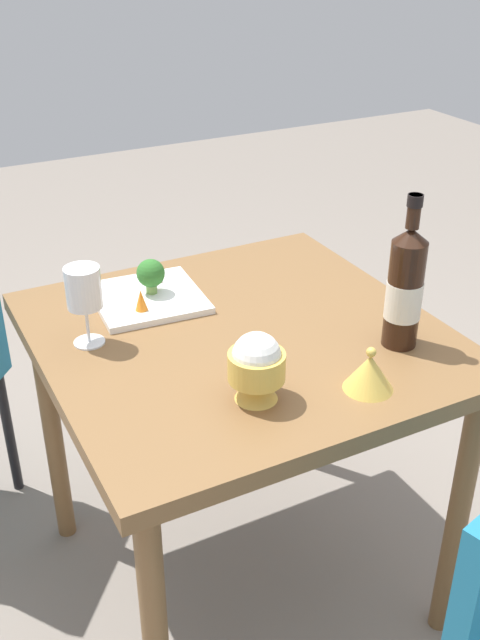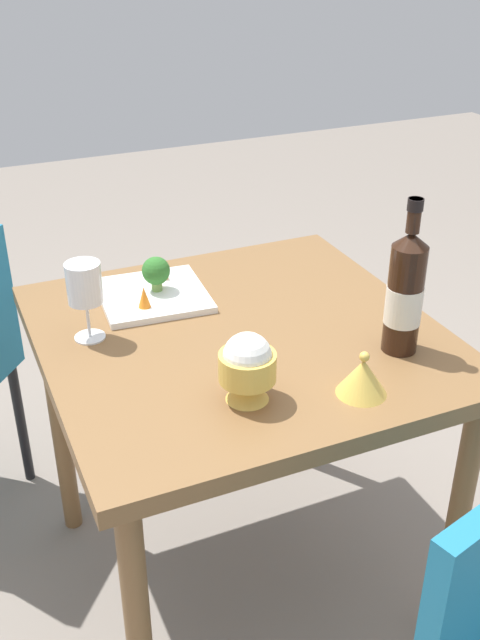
{
  "view_description": "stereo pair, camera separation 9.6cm",
  "coord_description": "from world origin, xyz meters",
  "px_view_note": "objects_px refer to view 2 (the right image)",
  "views": [
    {
      "loc": [
        -1.28,
        0.66,
        1.58
      ],
      "look_at": [
        0.0,
        0.0,
        0.79
      ],
      "focal_mm": 41.86,
      "sensor_mm": 36.0,
      "label": 1
    },
    {
      "loc": [
        -1.32,
        0.58,
        1.58
      ],
      "look_at": [
        0.0,
        0.0,
        0.79
      ],
      "focal_mm": 41.86,
      "sensor_mm": 36.0,
      "label": 2
    }
  ],
  "objects_px": {
    "rice_bowl": "(247,366)",
    "carrot_garnish_right": "(161,267)",
    "wine_bottle": "(405,293)",
    "rice_bowl_lid": "(363,377)",
    "carrot_garnish_left": "(144,297)",
    "wine_glass": "(84,285)",
    "serving_plate": "(153,295)",
    "broccoli_floret": "(156,272)"
  },
  "relations": [
    {
      "from": "serving_plate",
      "to": "broccoli_floret",
      "type": "bearing_deg",
      "value": -63.55
    },
    {
      "from": "rice_bowl",
      "to": "carrot_garnish_right",
      "type": "height_order",
      "value": "rice_bowl"
    },
    {
      "from": "serving_plate",
      "to": "carrot_garnish_left",
      "type": "relative_size",
      "value": 5.26
    },
    {
      "from": "broccoli_floret",
      "to": "carrot_garnish_right",
      "type": "height_order",
      "value": "broccoli_floret"
    },
    {
      "from": "wine_glass",
      "to": "carrot_garnish_right",
      "type": "bearing_deg",
      "value": -50.13
    },
    {
      "from": "wine_bottle",
      "to": "rice_bowl_lid",
      "type": "height_order",
      "value": "wine_bottle"
    },
    {
      "from": "wine_bottle",
      "to": "broccoli_floret",
      "type": "distance_m",
      "value": 0.6
    },
    {
      "from": "wine_bottle",
      "to": "broccoli_floret",
      "type": "xyz_separation_m",
      "value": [
        0.44,
        0.4,
        -0.07
      ]
    },
    {
      "from": "rice_bowl_lid",
      "to": "serving_plate",
      "type": "relative_size",
      "value": 0.37
    },
    {
      "from": "wine_glass",
      "to": "rice_bowl",
      "type": "bearing_deg",
      "value": -147.67
    },
    {
      "from": "wine_glass",
      "to": "broccoli_floret",
      "type": "height_order",
      "value": "wine_glass"
    },
    {
      "from": "wine_glass",
      "to": "rice_bowl_lid",
      "type": "distance_m",
      "value": 0.61
    },
    {
      "from": "carrot_garnish_left",
      "to": "wine_bottle",
      "type": "bearing_deg",
      "value": -129.67
    },
    {
      "from": "wine_bottle",
      "to": "rice_bowl_lid",
      "type": "relative_size",
      "value": 3.37
    },
    {
      "from": "carrot_garnish_right",
      "to": "rice_bowl_lid",
      "type": "bearing_deg",
      "value": -161.73
    },
    {
      "from": "carrot_garnish_left",
      "to": "carrot_garnish_right",
      "type": "relative_size",
      "value": 0.85
    },
    {
      "from": "rice_bowl",
      "to": "wine_bottle",
      "type": "bearing_deg",
      "value": -83.84
    },
    {
      "from": "rice_bowl",
      "to": "carrot_garnish_left",
      "type": "xyz_separation_m",
      "value": [
        0.41,
        0.08,
        -0.03
      ]
    },
    {
      "from": "broccoli_floret",
      "to": "carrot_garnish_right",
      "type": "distance_m",
      "value": 0.07
    },
    {
      "from": "wine_glass",
      "to": "carrot_garnish_right",
      "type": "relative_size",
      "value": 2.97
    },
    {
      "from": "wine_glass",
      "to": "rice_bowl_lid",
      "type": "xyz_separation_m",
      "value": [
        -0.42,
        -0.43,
        -0.09
      ]
    },
    {
      "from": "wine_bottle",
      "to": "wine_glass",
      "type": "height_order",
      "value": "wine_bottle"
    },
    {
      "from": "rice_bowl",
      "to": "carrot_garnish_right",
      "type": "distance_m",
      "value": 0.54
    },
    {
      "from": "wine_bottle",
      "to": "serving_plate",
      "type": "height_order",
      "value": "wine_bottle"
    },
    {
      "from": "rice_bowl_lid",
      "to": "broccoli_floret",
      "type": "relative_size",
      "value": 1.17
    },
    {
      "from": "wine_bottle",
      "to": "rice_bowl",
      "type": "distance_m",
      "value": 0.38
    },
    {
      "from": "wine_bottle",
      "to": "rice_bowl_lid",
      "type": "bearing_deg",
      "value": 124.58
    },
    {
      "from": "serving_plate",
      "to": "wine_glass",
      "type": "bearing_deg",
      "value": 124.5
    },
    {
      "from": "carrot_garnish_left",
      "to": "serving_plate",
      "type": "bearing_deg",
      "value": -31.61
    },
    {
      "from": "carrot_garnish_right",
      "to": "wine_bottle",
      "type": "bearing_deg",
      "value": -144.07
    },
    {
      "from": "wine_glass",
      "to": "rice_bowl",
      "type": "relative_size",
      "value": 1.26
    },
    {
      "from": "rice_bowl_lid",
      "to": "serving_plate",
      "type": "height_order",
      "value": "rice_bowl_lid"
    },
    {
      "from": "rice_bowl_lid",
      "to": "broccoli_floret",
      "type": "distance_m",
      "value": 0.6
    },
    {
      "from": "broccoli_floret",
      "to": "carrot_garnish_left",
      "type": "relative_size",
      "value": 1.68
    },
    {
      "from": "wine_glass",
      "to": "carrot_garnish_left",
      "type": "xyz_separation_m",
      "value": [
        0.06,
        -0.15,
        -0.09
      ]
    },
    {
      "from": "wine_glass",
      "to": "serving_plate",
      "type": "relative_size",
      "value": 0.67
    },
    {
      "from": "rice_bowl",
      "to": "broccoli_floret",
      "type": "height_order",
      "value": "rice_bowl"
    },
    {
      "from": "wine_bottle",
      "to": "carrot_garnish_left",
      "type": "bearing_deg",
      "value": 50.33
    },
    {
      "from": "wine_bottle",
      "to": "rice_bowl_lid",
      "type": "distance_m",
      "value": 0.22
    },
    {
      "from": "rice_bowl_lid",
      "to": "serving_plate",
      "type": "distance_m",
      "value": 0.6
    },
    {
      "from": "rice_bowl",
      "to": "rice_bowl_lid",
      "type": "relative_size",
      "value": 1.42
    },
    {
      "from": "wine_glass",
      "to": "carrot_garnish_left",
      "type": "relative_size",
      "value": 3.51
    }
  ]
}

